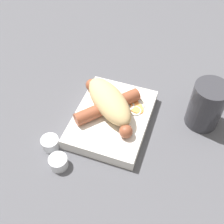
# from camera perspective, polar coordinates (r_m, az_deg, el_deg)

# --- Properties ---
(ground_plane) EXTENTS (3.00, 3.00, 0.00)m
(ground_plane) POSITION_cam_1_polar(r_m,az_deg,el_deg) (0.69, 0.00, -2.11)
(ground_plane) COLOR #4C4C51
(food_tray) EXTENTS (0.22, 0.17, 0.03)m
(food_tray) POSITION_cam_1_polar(r_m,az_deg,el_deg) (0.68, 0.00, -1.35)
(food_tray) COLOR silver
(food_tray) RESTS_ON ground_plane
(bread_roll) EXTENTS (0.16, 0.17, 0.06)m
(bread_roll) POSITION_cam_1_polar(r_m,az_deg,el_deg) (0.65, -0.58, 2.27)
(bread_roll) COLOR tan
(bread_roll) RESTS_ON food_tray
(sausage) EXTENTS (0.15, 0.16, 0.03)m
(sausage) POSITION_cam_1_polar(r_m,az_deg,el_deg) (0.66, -0.88, 1.11)
(sausage) COLOR brown
(sausage) RESTS_ON food_tray
(pickled_veggies) EXTENTS (0.06, 0.06, 0.01)m
(pickled_veggies) POSITION_cam_1_polar(r_m,az_deg,el_deg) (0.68, 4.36, 1.21)
(pickled_veggies) COLOR orange
(pickled_veggies) RESTS_ON food_tray
(condiment_cup_near) EXTENTS (0.04, 0.04, 0.03)m
(condiment_cup_near) POSITION_cam_1_polar(r_m,az_deg,el_deg) (0.65, -12.40, -6.25)
(condiment_cup_near) COLOR silver
(condiment_cup_near) RESTS_ON ground_plane
(condiment_cup_far) EXTENTS (0.04, 0.04, 0.03)m
(condiment_cup_far) POSITION_cam_1_polar(r_m,az_deg,el_deg) (0.62, -10.80, -10.05)
(condiment_cup_far) COLOR silver
(condiment_cup_far) RESTS_ON ground_plane
(drink_glass) EXTENTS (0.08, 0.08, 0.12)m
(drink_glass) POSITION_cam_1_polar(r_m,az_deg,el_deg) (0.68, 18.62, 1.29)
(drink_glass) COLOR #333338
(drink_glass) RESTS_ON ground_plane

